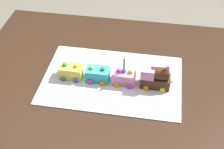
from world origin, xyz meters
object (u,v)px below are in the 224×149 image
object	(u,v)px
cake_car_tanker_turquoise	(98,74)
birthday_candle	(123,63)
cake_car_caboose_lemon	(71,71)
cake_car_flatbed_bubblegum	(125,77)
cake_locomotive	(155,77)
dining_table	(123,98)

from	to	relation	value
cake_car_tanker_turquoise	birthday_candle	xyz separation A→B (m)	(-0.11, -0.00, 0.07)
cake_car_tanker_turquoise	cake_car_caboose_lemon	bearing A→B (deg)	0.00
cake_car_flatbed_bubblegum	cake_locomotive	bearing A→B (deg)	-180.00
cake_locomotive	cake_car_tanker_turquoise	bearing A→B (deg)	0.00
dining_table	cake_car_caboose_lemon	bearing A→B (deg)	1.90
birthday_candle	dining_table	bearing A→B (deg)	-116.61
cake_locomotive	cake_car_tanker_turquoise	size ratio (longest dim) A/B	1.40
cake_locomotive	cake_car_flatbed_bubblegum	world-z (taller)	cake_locomotive
cake_locomotive	cake_car_caboose_lemon	distance (m)	0.37
cake_car_flatbed_bubblegum	cake_car_tanker_turquoise	size ratio (longest dim) A/B	1.00
cake_car_tanker_turquoise	cake_car_flatbed_bubblegum	bearing A→B (deg)	180.00
dining_table	cake_car_caboose_lemon	xyz separation A→B (m)	(0.23, 0.01, 0.14)
cake_car_flatbed_bubblegum	birthday_candle	bearing A→B (deg)	-0.00
birthday_candle	cake_car_tanker_turquoise	bearing A→B (deg)	0.00
cake_car_flatbed_bubblegum	birthday_candle	world-z (taller)	birthday_candle
cake_locomotive	cake_car_caboose_lemon	xyz separation A→B (m)	(0.36, 0.00, -0.02)
dining_table	cake_car_caboose_lemon	world-z (taller)	cake_car_caboose_lemon
cake_locomotive	cake_car_caboose_lemon	world-z (taller)	cake_locomotive
cake_car_tanker_turquoise	cake_locomotive	bearing A→B (deg)	-180.00
cake_car_flatbed_bubblegum	cake_car_tanker_turquoise	world-z (taller)	same
dining_table	cake_locomotive	bearing A→B (deg)	176.67
cake_car_flatbed_bubblegum	birthday_candle	xyz separation A→B (m)	(0.01, -0.00, 0.07)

